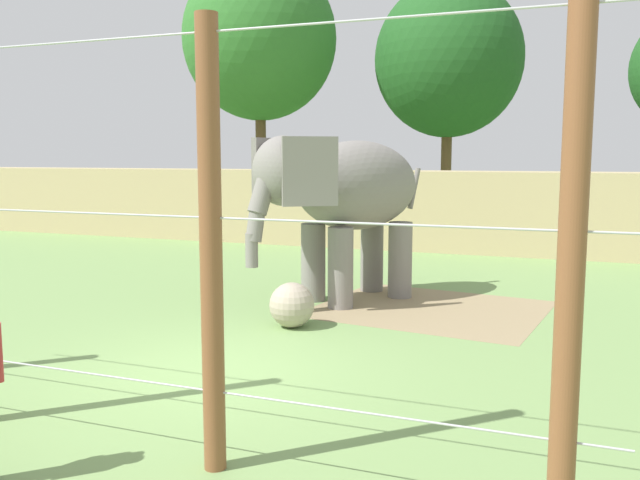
{
  "coord_description": "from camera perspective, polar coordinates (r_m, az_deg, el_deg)",
  "views": [
    {
      "loc": [
        4.5,
        -7.62,
        2.9
      ],
      "look_at": [
        0.24,
        3.49,
        1.4
      ],
      "focal_mm": 37.5,
      "sensor_mm": 36.0,
      "label": 1
    }
  ],
  "objects": [
    {
      "name": "tree_far_left",
      "position": [
        28.99,
        -5.17,
        16.69
      ],
      "size": [
        6.36,
        6.36,
        11.06
      ],
      "color": "brown",
      "rests_on": "ground"
    },
    {
      "name": "ground_plane",
      "position": [
        9.31,
        -9.28,
        -11.06
      ],
      "size": [
        120.0,
        120.0,
        0.0
      ],
      "primitive_type": "plane",
      "color": "#759956"
    },
    {
      "name": "tree_behind_wall",
      "position": [
        29.16,
        10.91,
        14.87
      ],
      "size": [
        6.11,
        6.11,
        10.09
      ],
      "color": "brown",
      "rests_on": "ground"
    },
    {
      "name": "cable_fence",
      "position": [
        6.94,
        -19.95,
        -0.13
      ],
      "size": [
        9.98,
        0.21,
        4.13
      ],
      "color": "brown",
      "rests_on": "ground"
    },
    {
      "name": "embankment_wall",
      "position": [
        21.21,
        8.67,
        2.56
      ],
      "size": [
        36.0,
        1.8,
        2.44
      ],
      "primitive_type": "cube",
      "color": "tan",
      "rests_on": "ground"
    },
    {
      "name": "enrichment_ball",
      "position": [
        11.4,
        -2.42,
        -5.56
      ],
      "size": [
        0.77,
        0.77,
        0.77
      ],
      "primitive_type": "sphere",
      "color": "tan",
      "rests_on": "ground"
    },
    {
      "name": "elephant",
      "position": [
        13.23,
        2.12,
        4.0
      ],
      "size": [
        3.16,
        3.99,
        3.27
      ],
      "color": "gray",
      "rests_on": "ground"
    },
    {
      "name": "dirt_patch",
      "position": [
        12.99,
        9.4,
        -5.8
      ],
      "size": [
        4.53,
        4.11,
        0.01
      ],
      "primitive_type": "cube",
      "rotation": [
        0.0,
        0.0,
        -0.13
      ],
      "color": "#937F5B",
      "rests_on": "ground"
    }
  ]
}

